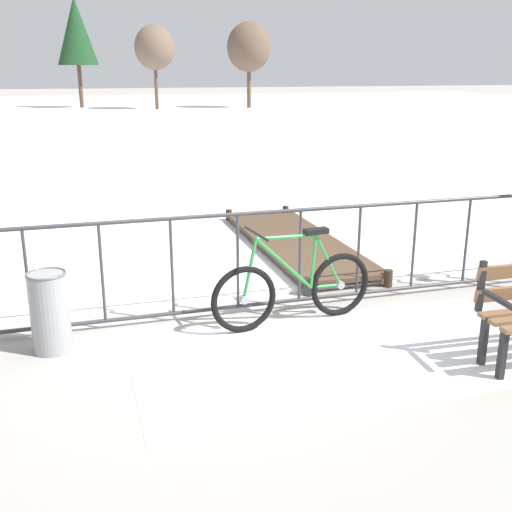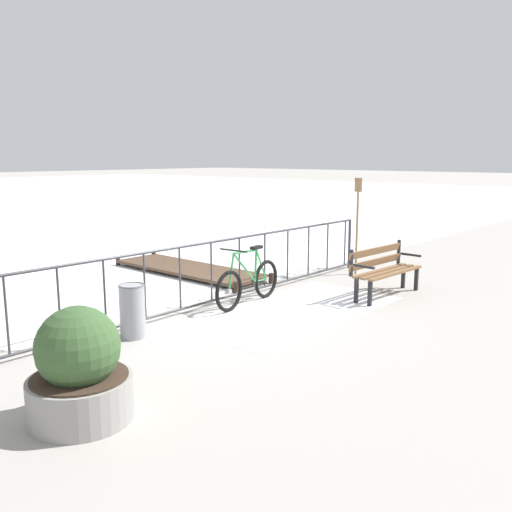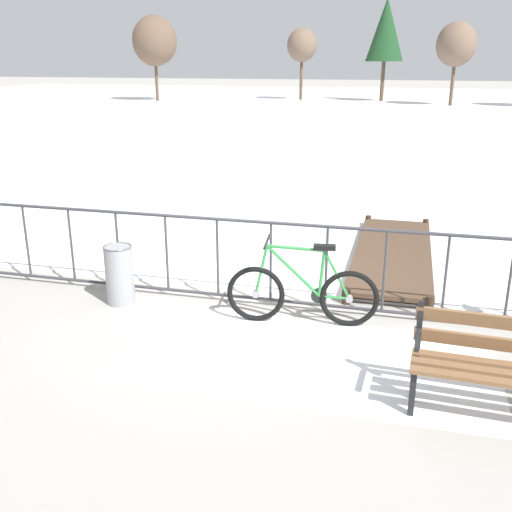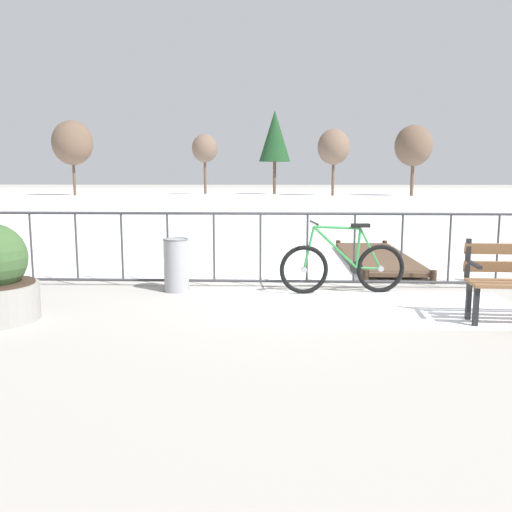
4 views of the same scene
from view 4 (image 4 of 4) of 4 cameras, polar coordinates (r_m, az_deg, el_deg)
The scene contains 12 objects.
ground_plane at distance 7.72m, azimuth 2.94°, elevation -3.27°, with size 160.00×160.00×0.00m, color #9E9991.
frozen_pond at distance 35.99m, azimuth 2.42°, elevation 6.11°, with size 80.00×56.00×0.03m, color white.
snow_patch at distance 6.64m, azimuth 11.67°, elevation -5.37°, with size 3.70×1.83×0.01m, color white.
railing_fence at distance 7.63m, azimuth 2.97°, elevation 0.85°, with size 9.06×0.06×1.07m.
bicycle_near_railing at distance 7.32m, azimuth 9.21°, elevation -1.09°, with size 1.70×0.52×0.97m.
trash_bin at distance 7.43m, azimuth -8.48°, elevation -0.90°, with size 0.35×0.35×0.73m.
wooden_dock at distance 9.93m, azimuth 12.72°, elevation -0.10°, with size 1.10×3.70×0.20m.
tree_far_west at distance 41.52m, azimuth 8.25°, elevation 11.39°, with size 2.42×2.42×5.01m.
tree_west_mid at distance 42.42m, azimuth 16.40°, elevation 11.17°, with size 2.77×2.77×5.27m.
tree_centre at distance 43.67m, azimuth -18.93°, elevation 11.31°, with size 3.04×3.04×5.66m.
tree_east_mid at distance 44.38m, azimuth 2.01°, elevation 12.60°, with size 2.54×2.54×6.73m.
tree_far_east at distance 44.77m, azimuth -5.47°, elevation 11.29°, with size 2.09×2.09×4.89m.
Camera 4 is at (-0.10, -7.56, 1.59)m, focal length 37.63 mm.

